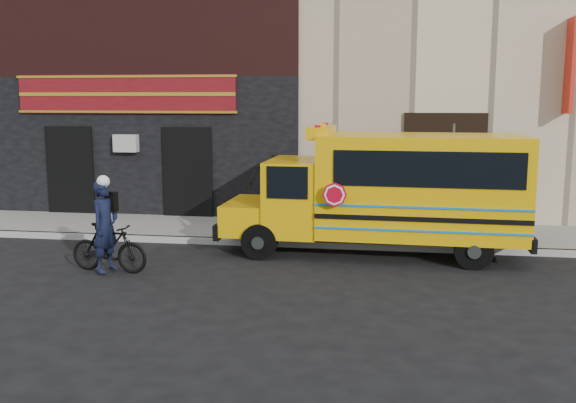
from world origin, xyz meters
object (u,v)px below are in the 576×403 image
(bicycle, at_px, (109,248))
(cyclist, at_px, (105,229))
(school_bus, at_px, (391,189))
(sign_pole, at_px, (452,179))

(bicycle, bearing_deg, cyclist, -179.22)
(school_bus, xyz_separation_m, bicycle, (-5.71, -2.37, -1.00))
(school_bus, xyz_separation_m, cyclist, (-5.72, -2.47, -0.58))
(cyclist, bearing_deg, sign_pole, -47.89)
(school_bus, relative_size, cyclist, 3.73)
(sign_pole, bearing_deg, bicycle, -154.33)
(bicycle, distance_m, cyclist, 0.43)
(bicycle, bearing_deg, sign_pole, -57.61)
(sign_pole, bearing_deg, school_bus, -143.60)
(sign_pole, relative_size, bicycle, 1.74)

